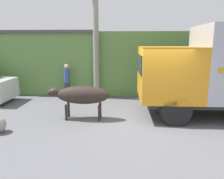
# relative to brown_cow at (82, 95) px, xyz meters

# --- Properties ---
(ground_plane) EXTENTS (60.00, 60.00, 0.00)m
(ground_plane) POSITION_rel_brown_cow_xyz_m (2.37, -0.40, -0.88)
(ground_plane) COLOR slate
(hillside_embankment) EXTENTS (32.00, 6.58, 3.25)m
(hillside_embankment) POSITION_rel_brown_cow_xyz_m (2.37, 6.76, 0.75)
(hillside_embankment) COLOR #608C47
(hillside_embankment) RESTS_ON ground_plane
(building_backdrop) EXTENTS (4.93, 2.70, 3.32)m
(building_backdrop) POSITION_rel_brown_cow_xyz_m (-2.37, 4.72, 0.80)
(building_backdrop) COLOR #C6B793
(building_backdrop) RESTS_ON ground_plane
(brown_cow) EXTENTS (2.24, 0.64, 1.21)m
(brown_cow) POSITION_rel_brown_cow_xyz_m (0.00, 0.00, 0.00)
(brown_cow) COLOR #2D231E
(brown_cow) RESTS_ON ground_plane
(pedestrian_on_hill) EXTENTS (0.32, 0.32, 1.68)m
(pedestrian_on_hill) POSITION_rel_brown_cow_xyz_m (-1.31, 3.06, 0.07)
(pedestrian_on_hill) COLOR #38332D
(pedestrian_on_hill) RESTS_ON ground_plane
(utility_pole) EXTENTS (0.90, 0.28, 5.69)m
(utility_pole) POSITION_rel_brown_cow_xyz_m (0.13, 3.18, 2.06)
(utility_pole) COLOR gray
(utility_pole) RESTS_ON ground_plane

